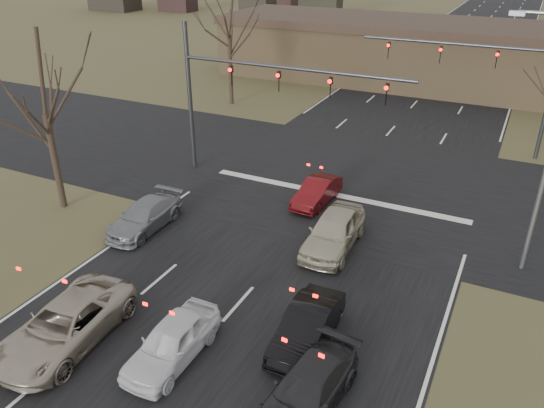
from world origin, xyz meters
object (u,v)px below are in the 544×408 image
Objects in this scene: mast_arm_far at (501,69)px; car_silver_suv at (66,325)px; building at (460,56)px; car_grey_ahead at (145,216)px; car_charcoal_sedan at (308,390)px; mast_arm_near at (242,85)px; car_silver_ahead at (334,231)px; car_black_hatch at (307,327)px; car_white_sedan at (172,341)px; car_red_ahead at (317,192)px.

car_silver_suv is at bearing -112.87° from mast_arm_far.
car_grey_ahead is at bearing -104.88° from building.
building is 38.26m from car_charcoal_sedan.
car_silver_ahead is at bearing -34.84° from mast_arm_near.
car_black_hatch is at bearing 21.78° from car_silver_suv.
car_white_sedan is 12.04m from car_red_ahead.
car_silver_ahead is (-2.31, 8.33, 0.18)m from car_charcoal_sedan.
car_charcoal_sedan is (1.02, -2.40, -0.04)m from car_black_hatch.
car_silver_suv is at bearing -85.03° from mast_arm_near.
mast_arm_far is at bearing -74.42° from building.
car_black_hatch reaches higher than car_charcoal_sedan.
mast_arm_near is at bearing -138.78° from mast_arm_far.
car_white_sedan is 0.93× the size of car_charcoal_sedan.
mast_arm_near is 15.17m from mast_arm_far.
car_black_hatch is 0.94× the size of car_charcoal_sedan.
mast_arm_far is at bearing 41.22° from mast_arm_near.
car_red_ahead is (-6.68, -11.22, -4.42)m from mast_arm_far.
car_grey_ahead is (-1.27, -7.00, -4.46)m from mast_arm_near.
car_charcoal_sedan is at bearing 1.07° from car_white_sedan.
car_white_sedan is at bearing -87.17° from car_red_ahead.
mast_arm_near is 8.39m from car_grey_ahead.
building is at bearing 73.87° from mast_arm_near.
mast_arm_near is 14.85m from car_silver_suv.
building is at bearing 87.38° from car_red_ahead.
car_white_sedan is at bearing 10.15° from car_silver_suv.
car_silver_suv is (-6.00, -39.14, -1.96)m from building.
car_black_hatch is at bearing -88.44° from building.
building is 3.50× the size of mast_arm_near.
car_black_hatch is at bearing -22.79° from car_grey_ahead.
building is 8.37× the size of car_silver_suv.
car_silver_suv reaches higher than car_black_hatch.
mast_arm_far is at bearing 52.09° from car_grey_ahead.
mast_arm_far is 21.45m from car_black_hatch.
car_silver_ahead reaches higher than car_silver_suv.
building is 29.88m from car_silver_ahead.
mast_arm_far is 2.20× the size of car_silver_suv.
car_red_ahead is at bearing -120.79° from mast_arm_far.
mast_arm_far is at bearing 73.72° from car_white_sedan.
car_charcoal_sedan is at bearing -76.68° from car_silver_ahead.
building is 26.14m from mast_arm_near.
car_white_sedan reaches higher than car_black_hatch.
mast_arm_far reaches higher than car_black_hatch.
car_silver_ahead is at bearing -106.88° from mast_arm_far.
building reaches higher than car_silver_ahead.
building is at bearing 73.95° from car_grey_ahead.
car_red_ahead is (-3.48, 9.54, -0.04)m from car_black_hatch.
building is 39.65m from car_silver_suv.
mast_arm_near is 1.09× the size of mast_arm_far.
car_red_ahead is (3.50, 12.93, -0.10)m from car_silver_suv.
building is at bearing 87.22° from car_silver_ahead.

